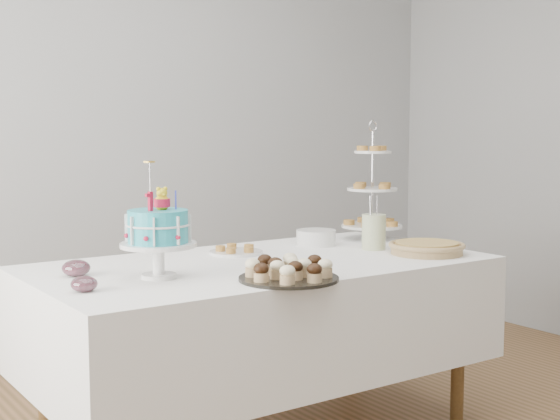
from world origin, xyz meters
TOP-DOWN VIEW (x-y plane):
  - walls at (0.00, 0.00)m, footprint 5.04×4.04m
  - table at (0.00, 0.30)m, footprint 1.92×1.02m
  - birthday_cake at (-0.52, 0.21)m, footprint 0.29×0.29m
  - cupcake_tray at (-0.14, -0.10)m, footprint 0.38×0.38m
  - pie at (0.72, 0.04)m, footprint 0.34×0.34m
  - tiered_stand at (0.84, 0.55)m, footprint 0.31×0.31m
  - plate_stack at (0.47, 0.54)m, footprint 0.19×0.19m
  - pastry_plate at (0.02, 0.54)m, footprint 0.24×0.24m
  - jam_bowl_a at (-0.84, 0.14)m, footprint 0.09×0.09m
  - jam_bowl_b at (-0.76, 0.43)m, footprint 0.11×0.11m
  - utensil_pitcher at (0.62, 0.28)m, footprint 0.12×0.11m

SIDE VIEW (x-z plane):
  - table at x=0.00m, z-range 0.16..0.93m
  - pastry_plate at x=0.02m, z-range 0.77..0.80m
  - jam_bowl_a at x=-0.84m, z-range 0.77..0.82m
  - jam_bowl_b at x=-0.76m, z-range 0.77..0.83m
  - pie at x=0.72m, z-range 0.77..0.83m
  - plate_stack at x=0.47m, z-range 0.77..0.84m
  - cupcake_tray at x=-0.14m, z-range 0.77..0.85m
  - utensil_pitcher at x=0.62m, z-range 0.73..0.98m
  - birthday_cake at x=-0.52m, z-range 0.67..1.11m
  - tiered_stand at x=0.84m, z-range 0.72..1.32m
  - walls at x=0.00m, z-range 0.00..2.70m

